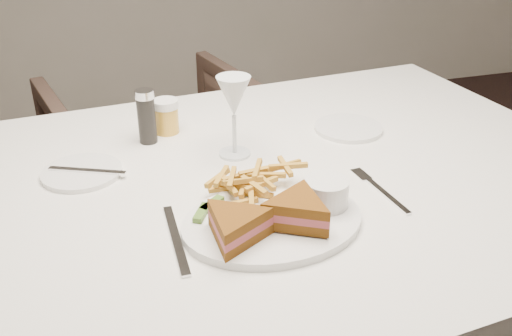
{
  "coord_description": "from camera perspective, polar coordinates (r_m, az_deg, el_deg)",
  "views": [
    {
      "loc": [
        -0.67,
        -0.72,
        1.3
      ],
      "look_at": [
        -0.39,
        0.18,
        0.8
      ],
      "focal_mm": 40.0,
      "sensor_mm": 36.0,
      "label": 1
    }
  ],
  "objects": [
    {
      "name": "table",
      "position": [
        1.36,
        -0.64,
        -15.1
      ],
      "size": [
        1.59,
        1.14,
        0.75
      ],
      "primitive_type": "cube",
      "rotation": [
        0.0,
        0.0,
        0.09
      ],
      "color": "silver",
      "rests_on": "ground"
    },
    {
      "name": "chair_far",
      "position": [
        2.09,
        -9.43,
        0.72
      ],
      "size": [
        0.83,
        0.79,
        0.72
      ],
      "primitive_type": "imported",
      "rotation": [
        0.0,
        0.0,
        3.36
      ],
      "color": "#45332A",
      "rests_on": "ground"
    },
    {
      "name": "table_setting",
      "position": [
        1.06,
        -0.6,
        -1.03
      ],
      "size": [
        0.77,
        0.61,
        0.18
      ],
      "color": "white",
      "rests_on": "table"
    }
  ]
}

